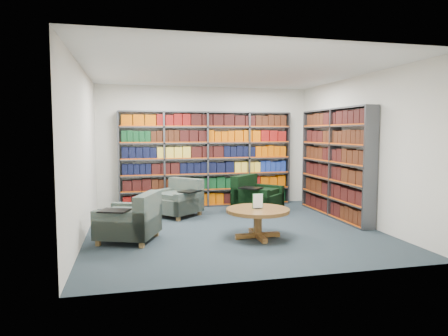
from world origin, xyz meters
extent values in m
cube|color=black|center=(0.00, 0.00, -0.01)|extent=(5.00, 5.00, 0.01)
cube|color=white|center=(0.00, 0.00, 2.80)|extent=(5.00, 5.00, 0.01)
cube|color=silver|center=(0.00, 2.50, 1.40)|extent=(5.00, 0.01, 2.80)
cube|color=silver|center=(0.00, -2.50, 1.40)|extent=(5.00, 0.01, 2.80)
cube|color=silver|center=(-2.50, 0.00, 1.40)|extent=(0.01, 5.00, 2.80)
cube|color=silver|center=(2.50, 0.00, 1.40)|extent=(0.01, 5.00, 2.80)
cube|color=#47494F|center=(0.00, 2.34, 1.10)|extent=(4.00, 0.28, 2.20)
cube|color=silver|center=(0.00, 2.47, 1.10)|extent=(4.00, 0.02, 2.20)
cube|color=#D84C0A|center=(0.00, 2.21, 1.10)|extent=(4.00, 0.01, 2.20)
cube|color=maroon|center=(0.00, 2.34, 0.18)|extent=(3.88, 0.21, 0.29)
cube|color=black|center=(0.00, 2.34, 0.54)|extent=(3.88, 0.21, 0.29)
cube|color=black|center=(0.00, 2.34, 0.91)|extent=(3.88, 0.21, 0.29)
cube|color=black|center=(0.00, 2.34, 1.28)|extent=(3.88, 0.21, 0.29)
cube|color=#0A3316|center=(0.00, 2.34, 1.64)|extent=(3.88, 0.21, 0.29)
cube|color=#AD4800|center=(0.00, 2.34, 2.01)|extent=(3.88, 0.21, 0.29)
cube|color=#47494F|center=(2.34, 0.60, 1.10)|extent=(0.28, 2.50, 2.20)
cube|color=silver|center=(2.47, 0.60, 1.10)|extent=(0.02, 2.50, 2.20)
cube|color=#D84C0A|center=(2.21, 0.60, 1.10)|extent=(0.02, 2.50, 2.20)
cube|color=black|center=(2.34, 0.60, 0.18)|extent=(0.21, 2.38, 0.29)
cube|color=#35160A|center=(2.34, 0.60, 0.54)|extent=(0.21, 2.38, 0.29)
cube|color=black|center=(2.34, 0.60, 0.91)|extent=(0.21, 2.38, 0.29)
cube|color=#35160A|center=(2.34, 0.60, 1.28)|extent=(0.21, 2.38, 0.29)
cube|color=black|center=(2.34, 0.60, 1.64)|extent=(0.21, 2.38, 0.29)
cube|color=#35160A|center=(2.34, 0.60, 2.01)|extent=(0.21, 2.38, 0.29)
cube|color=#0B2834|center=(-0.84, 1.36, 0.24)|extent=(1.18, 1.18, 0.30)
cube|color=#0B2834|center=(-0.60, 1.58, 0.43)|extent=(0.70, 0.74, 0.67)
cube|color=#0B2834|center=(-1.08, 1.62, 0.31)|extent=(0.70, 0.66, 0.44)
cube|color=#0B2834|center=(-0.60, 1.10, 0.31)|extent=(0.70, 0.66, 0.44)
cube|color=black|center=(-0.60, 1.04, 0.56)|extent=(0.51, 0.51, 0.02)
cube|color=brown|center=(-1.32, 1.38, 0.05)|extent=(0.09, 0.09, 0.09)
cube|color=brown|center=(-0.86, 0.88, 0.05)|extent=(0.09, 0.09, 0.09)
cube|color=brown|center=(-0.82, 1.84, 0.05)|extent=(0.09, 0.09, 0.09)
cube|color=brown|center=(-0.36, 1.34, 0.05)|extent=(0.09, 0.09, 0.09)
cube|color=black|center=(0.94, 1.38, 0.25)|extent=(1.23, 1.23, 0.31)
cube|color=black|center=(0.70, 1.62, 0.44)|extent=(0.76, 0.75, 0.70)
cube|color=black|center=(0.68, 1.12, 0.33)|extent=(0.71, 0.72, 0.46)
cube|color=black|center=(1.20, 1.63, 0.33)|extent=(0.71, 0.72, 0.46)
cube|color=black|center=(0.68, 1.05, 0.58)|extent=(0.53, 0.53, 0.02)
cube|color=brown|center=(0.94, 0.87, 0.05)|extent=(0.10, 0.10, 0.10)
cube|color=brown|center=(1.45, 1.37, 0.05)|extent=(0.10, 0.10, 0.10)
cube|color=brown|center=(0.44, 1.38, 0.05)|extent=(0.10, 0.10, 0.10)
cube|color=brown|center=(0.95, 1.88, 0.05)|extent=(0.10, 0.10, 0.10)
cube|color=#0B2834|center=(-1.80, -0.37, 0.24)|extent=(1.10, 1.10, 0.30)
cube|color=#0B2834|center=(-1.49, -0.50, 0.43)|extent=(0.49, 0.86, 0.68)
cube|color=#0B2834|center=(-1.67, -0.04, 0.32)|extent=(0.84, 0.44, 0.45)
cube|color=#0B2834|center=(-1.93, -0.71, 0.32)|extent=(0.84, 0.44, 0.45)
cube|color=black|center=(-1.99, -0.73, 0.56)|extent=(0.50, 0.45, 0.02)
cube|color=brown|center=(-1.99, 0.08, 0.05)|extent=(0.09, 0.09, 0.09)
cube|color=brown|center=(-2.25, -0.57, 0.05)|extent=(0.09, 0.09, 0.09)
cube|color=brown|center=(-1.35, -0.18, 0.05)|extent=(0.09, 0.09, 0.09)
cube|color=brown|center=(-1.61, -0.83, 0.05)|extent=(0.09, 0.09, 0.09)
cylinder|color=brown|center=(0.26, -0.69, 0.46)|extent=(1.03, 1.03, 0.06)
cylinder|color=brown|center=(0.26, -0.69, 0.23)|extent=(0.14, 0.14, 0.41)
cube|color=brown|center=(0.26, -0.69, 0.05)|extent=(0.75, 0.09, 0.07)
cube|color=brown|center=(0.26, -0.69, 0.05)|extent=(0.09, 0.75, 0.07)
cube|color=black|center=(0.26, -0.69, 0.49)|extent=(0.11, 0.06, 0.01)
cube|color=white|center=(0.26, -0.69, 0.62)|extent=(0.16, 0.01, 0.23)
cube|color=#145926|center=(0.26, -0.68, 0.62)|extent=(0.18, 0.00, 0.25)
camera|label=1|loc=(-1.74, -6.82, 1.72)|focal=32.00mm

